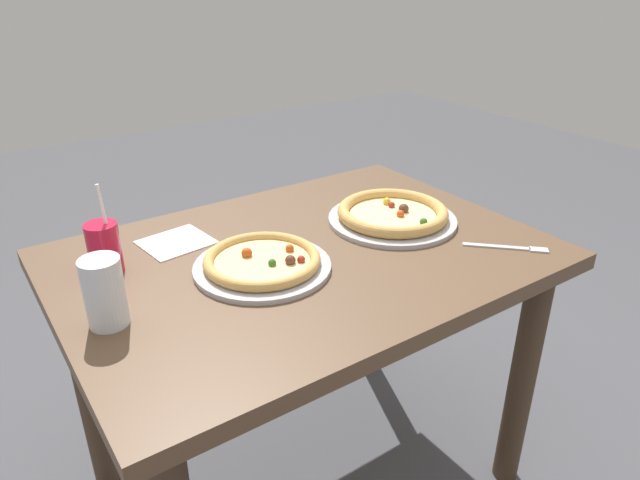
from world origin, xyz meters
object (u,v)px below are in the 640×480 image
pizza_far (393,215)px  fork (510,248)px  pizza_near (262,262)px  water_cup_clear (104,291)px  drink_cup_colored (104,248)px

pizza_far → fork: 0.31m
pizza_near → water_cup_clear: water_cup_clear is taller
water_cup_clear → pizza_far: bearing=4.0°
pizza_far → drink_cup_colored: (-0.71, 0.16, 0.04)m
water_cup_clear → fork: bearing=-14.4°
pizza_far → drink_cup_colored: size_ratio=1.67×
pizza_near → fork: size_ratio=2.00×
pizza_near → fork: pizza_near is taller
pizza_near → pizza_far: pizza_far is taller
fork → drink_cup_colored: bearing=152.2°
pizza_near → drink_cup_colored: (-0.29, 0.19, 0.04)m
drink_cup_colored → fork: drink_cup_colored is taller
drink_cup_colored → water_cup_clear: bearing=-105.7°
pizza_near → fork: (0.55, -0.25, -0.01)m
pizza_far → fork: (0.13, -0.28, -0.02)m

